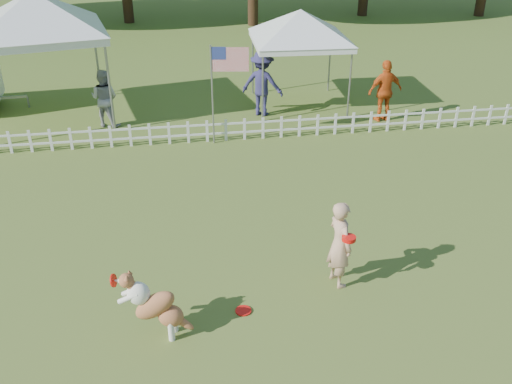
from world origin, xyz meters
TOP-DOWN VIEW (x-y plane):
  - ground at (0.00, 0.00)m, footprint 120.00×120.00m
  - picket_fence at (0.00, 7.00)m, footprint 22.00×0.08m
  - handler at (1.51, 0.57)m, footprint 0.51×0.65m
  - dog at (-1.53, -0.28)m, footprint 1.12×0.62m
  - frisbee_on_turf at (-0.18, 0.05)m, footprint 0.29×0.29m
  - canopy_tent_left at (-4.59, 9.40)m, footprint 4.01×4.01m
  - canopy_tent_right at (2.74, 9.49)m, footprint 2.82×2.82m
  - flag_pole at (-0.08, 6.90)m, footprint 1.00×0.24m
  - spectator_a at (-2.97, 8.60)m, footprint 0.97×0.88m
  - spectator_b at (1.51, 8.82)m, footprint 1.41×1.17m
  - spectator_c at (4.90, 7.84)m, footprint 1.09×0.60m

SIDE VIEW (x-z plane):
  - ground at x=0.00m, z-range 0.00..0.00m
  - frisbee_on_turf at x=-0.18m, z-range 0.00..0.02m
  - picket_fence at x=0.00m, z-range 0.00..0.60m
  - dog at x=-1.53m, z-range 0.00..1.10m
  - handler at x=1.51m, z-range 0.00..1.57m
  - spectator_a at x=-2.97m, z-range 0.00..1.62m
  - spectator_c at x=4.90m, z-range 0.00..1.77m
  - spectator_b at x=1.51m, z-range 0.00..1.90m
  - flag_pole at x=-0.08m, z-range 0.00..2.60m
  - canopy_tent_right at x=2.74m, z-range 0.00..2.83m
  - canopy_tent_left at x=-4.59m, z-range 0.00..3.51m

